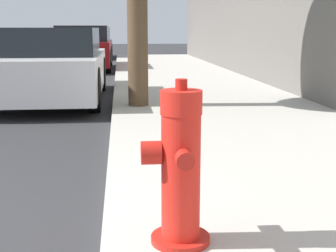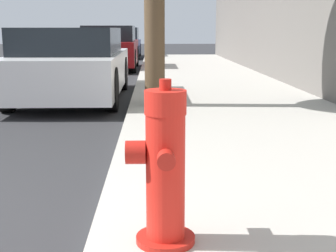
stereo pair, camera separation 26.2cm
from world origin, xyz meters
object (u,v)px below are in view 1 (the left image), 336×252
(fire_hydrant, at_px, (180,169))
(parked_car_mid, at_px, (84,48))
(parked_car_near, at_px, (51,65))
(parked_car_far, at_px, (91,43))

(fire_hydrant, xyz_separation_m, parked_car_mid, (-1.46, 13.03, 0.14))
(parked_car_mid, bearing_deg, fire_hydrant, -83.62)
(parked_car_near, bearing_deg, fire_hydrant, -76.08)
(parked_car_mid, bearing_deg, parked_car_far, 91.33)
(fire_hydrant, height_order, parked_car_far, parked_car_far)
(parked_car_far, bearing_deg, fire_hydrant, -85.29)
(parked_car_near, bearing_deg, parked_car_mid, 88.99)
(fire_hydrant, height_order, parked_car_near, parked_car_near)
(fire_hydrant, height_order, parked_car_mid, parked_car_mid)
(fire_hydrant, bearing_deg, parked_car_near, 103.92)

